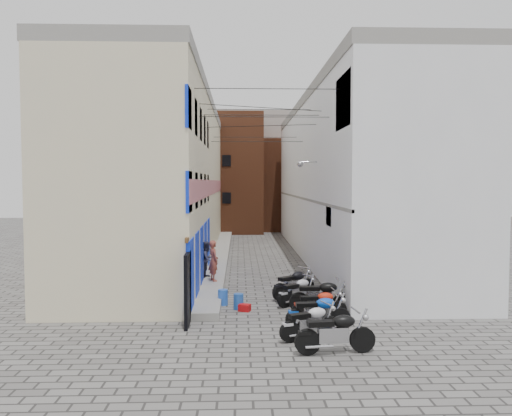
{
  "coord_description": "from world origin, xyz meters",
  "views": [
    {
      "loc": [
        -0.96,
        -15.23,
        4.32
      ],
      "look_at": [
        -0.14,
        9.65,
        3.0
      ],
      "focal_mm": 35.0,
      "sensor_mm": 36.0,
      "label": 1
    }
  ],
  "objects": [
    {
      "name": "ground",
      "position": [
        0.0,
        0.0,
        0.0
      ],
      "size": [
        90.0,
        90.0,
        0.0
      ],
      "primitive_type": "plane",
      "color": "#555350",
      "rests_on": "ground"
    },
    {
      "name": "plinth",
      "position": [
        -2.05,
        13.0,
        0.12
      ],
      "size": [
        0.9,
        26.0,
        0.25
      ],
      "primitive_type": "cube",
      "color": "gray",
      "rests_on": "ground"
    },
    {
      "name": "building_left",
      "position": [
        -4.98,
        12.95,
        4.5
      ],
      "size": [
        5.1,
        27.0,
        9.0
      ],
      "color": "beige",
      "rests_on": "ground"
    },
    {
      "name": "building_right",
      "position": [
        5.0,
        13.0,
        4.51
      ],
      "size": [
        5.94,
        26.0,
        9.0
      ],
      "color": "white",
      "rests_on": "ground"
    },
    {
      "name": "building_far_brick_left",
      "position": [
        -2.0,
        28.0,
        5.0
      ],
      "size": [
        6.0,
        6.0,
        10.0
      ],
      "primitive_type": "cube",
      "color": "brown",
      "rests_on": "ground"
    },
    {
      "name": "building_far_brick_right",
      "position": [
        3.0,
        30.0,
        4.0
      ],
      "size": [
        5.0,
        6.0,
        8.0
      ],
      "primitive_type": "cube",
      "color": "brown",
      "rests_on": "ground"
    },
    {
      "name": "building_far_concrete",
      "position": [
        0.0,
        34.0,
        5.5
      ],
      "size": [
        8.0,
        5.0,
        11.0
      ],
      "primitive_type": "cube",
      "color": "gray",
      "rests_on": "ground"
    },
    {
      "name": "far_shopfront",
      "position": [
        0.0,
        25.2,
        1.2
      ],
      "size": [
        2.0,
        0.3,
        2.4
      ],
      "primitive_type": "cube",
      "color": "black",
      "rests_on": "ground"
    },
    {
      "name": "overhead_wires",
      "position": [
        0.0,
        7.64,
        7.12
      ],
      "size": [
        5.8,
        13.02,
        1.32
      ],
      "color": "black",
      "rests_on": "ground"
    },
    {
      "name": "motorcycle_a",
      "position": [
        1.43,
        -3.0,
        0.6
      ],
      "size": [
        2.13,
        0.86,
        1.2
      ],
      "primitive_type": null,
      "rotation": [
        0.0,
        0.0,
        -1.47
      ],
      "color": "black",
      "rests_on": "ground"
    },
    {
      "name": "motorcycle_b",
      "position": [
        0.97,
        -1.87,
        0.53
      ],
      "size": [
        1.93,
        1.19,
        1.07
      ],
      "primitive_type": null,
      "rotation": [
        0.0,
        0.0,
        -1.21
      ],
      "color": "silver",
      "rests_on": "ground"
    },
    {
      "name": "motorcycle_c",
      "position": [
        1.34,
        -0.92,
        0.56
      ],
      "size": [
        1.98,
        0.75,
        1.13
      ],
      "primitive_type": null,
      "rotation": [
        0.0,
        0.0,
        -1.5
      ],
      "color": "#0C42B6",
      "rests_on": "ground"
    },
    {
      "name": "motorcycle_d",
      "position": [
        1.55,
        0.19,
        0.51
      ],
      "size": [
        1.8,
        0.66,
        1.02
      ],
      "primitive_type": null,
      "rotation": [
        0.0,
        0.0,
        -1.51
      ],
      "color": "#B8220D",
      "rests_on": "ground"
    },
    {
      "name": "motorcycle_e",
      "position": [
        1.73,
        0.95,
        0.61
      ],
      "size": [
        2.14,
        0.76,
        1.23
      ],
      "primitive_type": null,
      "rotation": [
        0.0,
        0.0,
        -1.61
      ],
      "color": "black",
      "rests_on": "ground"
    },
    {
      "name": "motorcycle_f",
      "position": [
        1.09,
        1.99,
        0.54
      ],
      "size": [
        1.84,
        1.57,
        1.08
      ],
      "primitive_type": null,
      "rotation": [
        0.0,
        0.0,
        -0.94
      ],
      "color": "#B5B5BB",
      "rests_on": "ground"
    },
    {
      "name": "motorcycle_g",
      "position": [
        1.06,
        3.03,
        0.59
      ],
      "size": [
        2.01,
        1.77,
        1.19
      ],
      "primitive_type": null,
      "rotation": [
        0.0,
        0.0,
        -0.91
      ],
      "color": "black",
      "rests_on": "ground"
    },
    {
      "name": "person_a",
      "position": [
        -2.03,
        5.08,
        1.08
      ],
      "size": [
        0.61,
        0.72,
        1.67
      ],
      "primitive_type": "imported",
      "rotation": [
        0.0,
        0.0,
        1.99
      ],
      "color": "#974637",
      "rests_on": "plinth"
    },
    {
      "name": "person_b",
      "position": [
        -2.35,
        5.89,
        1.02
      ],
      "size": [
        0.81,
        0.9,
        1.53
      ],
      "primitive_type": "imported",
      "rotation": [
        0.0,
        0.0,
        1.2
      ],
      "color": "#303149",
      "rests_on": "plinth"
    },
    {
      "name": "water_jug_near",
      "position": [
        -1.0,
        1.46,
        0.26
      ],
      "size": [
        0.36,
        0.36,
        0.53
      ],
      "primitive_type": "cylinder",
      "rotation": [
        0.0,
        0.0,
        0.06
      ],
      "color": "#2151A6",
      "rests_on": "ground"
    },
    {
      "name": "water_jug_far",
      "position": [
        -1.55,
        2.06,
        0.27
      ],
      "size": [
        0.43,
        0.43,
        0.54
      ],
      "primitive_type": "cylinder",
      "rotation": [
        0.0,
        0.0,
        -0.3
      ],
      "color": "blue",
      "rests_on": "ground"
    },
    {
      "name": "red_crate",
      "position": [
        -0.8,
        1.2,
        0.12
      ],
      "size": [
        0.45,
        0.4,
        0.23
      ],
      "primitive_type": "cube",
      "rotation": [
        0.0,
        0.0,
        -0.38
      ],
      "color": "#AA0C0E",
      "rests_on": "ground"
    }
  ]
}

